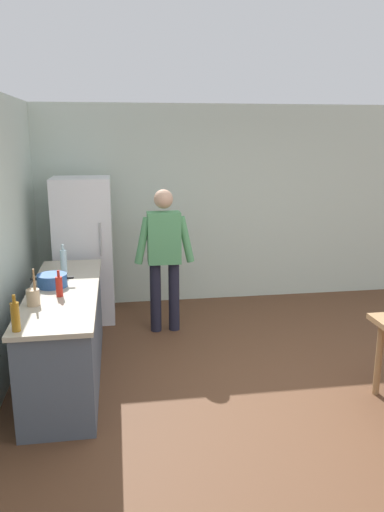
{
  "coord_description": "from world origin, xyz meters",
  "views": [
    {
      "loc": [
        -1.48,
        -3.72,
        2.31
      ],
      "look_at": [
        -0.69,
        1.4,
        1.02
      ],
      "focal_mm": 34.6,
      "sensor_mm": 36.0,
      "label": 1
    }
  ],
  "objects_px": {
    "refrigerator": "(84,250)",
    "bottle_oil_amber": "(15,316)",
    "person": "(164,251)",
    "bottle_sauce_red": "(59,286)",
    "bottle_water_clear": "(64,261)",
    "utensil_jar": "(33,296)",
    "cooking_pot": "(52,280)"
  },
  "relations": [
    {
      "from": "cooking_pot",
      "to": "bottle_water_clear",
      "type": "xyz_separation_m",
      "value": [
        0.06,
        0.49,
        0.07
      ]
    },
    {
      "from": "bottle_oil_amber",
      "to": "refrigerator",
      "type": "bearing_deg",
      "value": 82.53
    },
    {
      "from": "refrigerator",
      "to": "bottle_water_clear",
      "type": "bearing_deg",
      "value": -98.13
    },
    {
      "from": "bottle_water_clear",
      "to": "cooking_pot",
      "type": "bearing_deg",
      "value": -97.39
    },
    {
      "from": "person",
      "to": "bottle_water_clear",
      "type": "bearing_deg",
      "value": -157.12
    },
    {
      "from": "refrigerator",
      "to": "bottle_oil_amber",
      "type": "height_order",
      "value": "refrigerator"
    },
    {
      "from": "bottle_oil_amber",
      "to": "person",
      "type": "bearing_deg",
      "value": 57.59
    },
    {
      "from": "refrigerator",
      "to": "utensil_jar",
      "type": "height_order",
      "value": "refrigerator"
    },
    {
      "from": "refrigerator",
      "to": "bottle_water_clear",
      "type": "xyz_separation_m",
      "value": [
        -0.15,
        -1.02,
        0.13
      ]
    },
    {
      "from": "utensil_jar",
      "to": "bottle_water_clear",
      "type": "xyz_separation_m",
      "value": [
        0.16,
        1.01,
        0.05
      ]
    },
    {
      "from": "refrigerator",
      "to": "bottle_oil_amber",
      "type": "xyz_separation_m",
      "value": [
        -0.34,
        -2.58,
        0.12
      ]
    },
    {
      "from": "cooking_pot",
      "to": "utensil_jar",
      "type": "distance_m",
      "value": 0.53
    },
    {
      "from": "person",
      "to": "bottle_sauce_red",
      "type": "bearing_deg",
      "value": -130.14
    },
    {
      "from": "refrigerator",
      "to": "person",
      "type": "height_order",
      "value": "refrigerator"
    },
    {
      "from": "refrigerator",
      "to": "cooking_pot",
      "type": "height_order",
      "value": "refrigerator"
    },
    {
      "from": "bottle_sauce_red",
      "to": "bottle_water_clear",
      "type": "bearing_deg",
      "value": 92.58
    },
    {
      "from": "refrigerator",
      "to": "person",
      "type": "xyz_separation_m",
      "value": [
        0.95,
        -0.55,
        0.08
      ]
    },
    {
      "from": "utensil_jar",
      "to": "bottle_sauce_red",
      "type": "bearing_deg",
      "value": 47.66
    },
    {
      "from": "bottle_sauce_red",
      "to": "bottle_oil_amber",
      "type": "bearing_deg",
      "value": -106.52
    },
    {
      "from": "person",
      "to": "utensil_jar",
      "type": "bearing_deg",
      "value": -130.46
    },
    {
      "from": "refrigerator",
      "to": "utensil_jar",
      "type": "xyz_separation_m",
      "value": [
        -0.3,
        -2.02,
        0.08
      ]
    },
    {
      "from": "refrigerator",
      "to": "person",
      "type": "relative_size",
      "value": 1.06
    },
    {
      "from": "cooking_pot",
      "to": "bottle_water_clear",
      "type": "bearing_deg",
      "value": 82.61
    },
    {
      "from": "person",
      "to": "bottle_sauce_red",
      "type": "xyz_separation_m",
      "value": [
        -1.06,
        -1.26,
        0.02
      ]
    },
    {
      "from": "utensil_jar",
      "to": "bottle_oil_amber",
      "type": "relative_size",
      "value": 1.14
    },
    {
      "from": "bottle_water_clear",
      "to": "bottle_sauce_red",
      "type": "bearing_deg",
      "value": -87.42
    },
    {
      "from": "refrigerator",
      "to": "cooking_pot",
      "type": "relative_size",
      "value": 4.5
    },
    {
      "from": "utensil_jar",
      "to": "bottle_sauce_red",
      "type": "xyz_separation_m",
      "value": [
        0.19,
        0.21,
        0.02
      ]
    },
    {
      "from": "person",
      "to": "bottle_oil_amber",
      "type": "xyz_separation_m",
      "value": [
        -1.29,
        -2.03,
        0.04
      ]
    },
    {
      "from": "bottle_water_clear",
      "to": "refrigerator",
      "type": "bearing_deg",
      "value": 81.87
    },
    {
      "from": "person",
      "to": "utensil_jar",
      "type": "relative_size",
      "value": 5.31
    },
    {
      "from": "refrigerator",
      "to": "bottle_sauce_red",
      "type": "relative_size",
      "value": 7.5
    }
  ]
}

